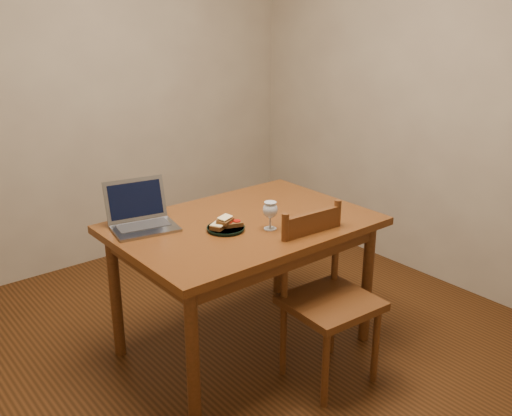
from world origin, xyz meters
TOP-DOWN VIEW (x-y plane):
  - floor at (0.00, 0.00)m, footprint 3.20×3.20m
  - back_wall at (0.00, 1.61)m, footprint 3.20×0.02m
  - right_wall at (1.61, 0.00)m, footprint 0.02×3.20m
  - table at (0.05, -0.01)m, footprint 1.30×0.90m
  - chair at (0.20, -0.47)m, footprint 0.44×0.42m
  - plate at (-0.09, -0.04)m, footprint 0.19×0.19m
  - sandwich_cheese at (-0.13, -0.04)m, footprint 0.11×0.09m
  - sandwich_tomato at (-0.06, -0.05)m, footprint 0.11×0.09m
  - sandwich_top at (-0.09, -0.04)m, footprint 0.10×0.09m
  - milk_glass at (0.09, -0.17)m, footprint 0.07×0.07m
  - laptop at (-0.39, 0.28)m, footprint 0.36×0.34m

SIDE VIEW (x-z plane):
  - floor at x=0.00m, z-range -0.02..0.00m
  - chair at x=0.20m, z-range 0.26..0.70m
  - table at x=0.05m, z-range 0.28..1.02m
  - plate at x=-0.09m, z-range 0.74..0.76m
  - sandwich_tomato at x=-0.06m, z-range 0.76..0.79m
  - sandwich_cheese at x=-0.13m, z-range 0.76..0.79m
  - sandwich_top at x=-0.09m, z-range 0.78..0.81m
  - laptop at x=-0.39m, z-range 0.69..0.91m
  - milk_glass at x=0.09m, z-range 0.74..0.88m
  - back_wall at x=0.00m, z-range 0.00..2.60m
  - right_wall at x=1.61m, z-range 0.00..2.60m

